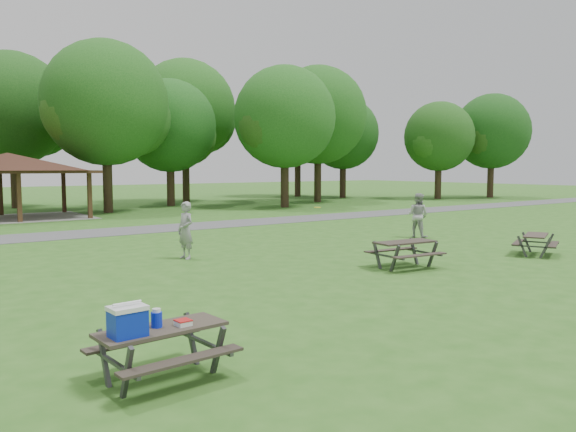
# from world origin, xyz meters

# --- Properties ---
(ground) EXTENTS (160.00, 160.00, 0.00)m
(ground) POSITION_xyz_m (0.00, 0.00, 0.00)
(ground) COLOR #2D611B
(ground) RESTS_ON ground
(asphalt_path) EXTENTS (120.00, 3.20, 0.02)m
(asphalt_path) POSITION_xyz_m (0.00, 14.00, 0.01)
(asphalt_path) COLOR #4D4D50
(asphalt_path) RESTS_ON ground
(pavilion) EXTENTS (8.60, 7.01, 3.76)m
(pavilion) POSITION_xyz_m (-4.00, 24.00, 3.06)
(pavilion) COLOR #3E2316
(pavilion) RESTS_ON ground
(tree_row_e) EXTENTS (8.40, 8.00, 11.02)m
(tree_row_e) POSITION_xyz_m (2.10, 25.03, 6.78)
(tree_row_e) COLOR black
(tree_row_e) RESTS_ON ground
(tree_row_f) EXTENTS (7.35, 7.00, 9.55)m
(tree_row_f) POSITION_xyz_m (8.09, 28.53, 5.84)
(tree_row_f) COLOR #322016
(tree_row_f) RESTS_ON ground
(tree_row_g) EXTENTS (7.77, 7.40, 10.25)m
(tree_row_g) POSITION_xyz_m (14.09, 22.03, 6.33)
(tree_row_g) COLOR black
(tree_row_g) RESTS_ON ground
(tree_row_h) EXTENTS (8.61, 8.20, 11.37)m
(tree_row_h) POSITION_xyz_m (20.10, 25.53, 7.03)
(tree_row_h) COLOR black
(tree_row_h) RESTS_ON ground
(tree_row_i) EXTENTS (7.14, 6.80, 9.52)m
(tree_row_i) POSITION_xyz_m (26.08, 29.03, 5.91)
(tree_row_i) COLOR black
(tree_row_i) RESTS_ON ground
(tree_row_j) EXTENTS (6.72, 6.40, 8.96)m
(tree_row_j) POSITION_xyz_m (32.08, 22.53, 5.56)
(tree_row_j) COLOR black
(tree_row_j) RESTS_ON ground
(tree_deep_b) EXTENTS (8.40, 8.00, 11.13)m
(tree_deep_b) POSITION_xyz_m (-1.90, 33.03, 6.89)
(tree_deep_b) COLOR #301E15
(tree_deep_b) RESTS_ON ground
(tree_deep_c) EXTENTS (8.82, 8.40, 11.90)m
(tree_deep_c) POSITION_xyz_m (11.10, 32.03, 7.44)
(tree_deep_c) COLOR #2F2115
(tree_deep_c) RESTS_ON ground
(tree_deep_d) EXTENTS (8.40, 8.00, 11.27)m
(tree_deep_d) POSITION_xyz_m (24.10, 33.53, 7.03)
(tree_deep_d) COLOR black
(tree_deep_d) RESTS_ON ground
(tree_flank_right) EXTENTS (7.56, 7.20, 9.97)m
(tree_flank_right) POSITION_xyz_m (38.09, 21.03, 6.15)
(tree_flank_right) COLOR black
(tree_flank_right) RESTS_ON ground
(picnic_table_near) EXTENTS (1.85, 1.52, 1.23)m
(picnic_table_near) POSITION_xyz_m (-7.26, -4.05, 0.70)
(picnic_table_near) COLOR #312A23
(picnic_table_near) RESTS_ON ground
(picnic_table_middle) EXTENTS (2.02, 1.69, 0.81)m
(picnic_table_middle) POSITION_xyz_m (2.23, -0.10, 0.60)
(picnic_table_middle) COLOR #2D2620
(picnic_table_middle) RESTS_ON ground
(picnic_table_far) EXTENTS (2.05, 1.89, 0.72)m
(picnic_table_far) POSITION_xyz_m (7.59, -1.08, 0.53)
(picnic_table_far) COLOR #322924
(picnic_table_far) RESTS_ON ground
(frisbee_in_flight) EXTENTS (0.33, 0.33, 0.02)m
(frisbee_in_flight) POSITION_xyz_m (2.95, 4.82, 1.46)
(frisbee_in_flight) COLOR yellow
(frisbee_in_flight) RESTS_ON ground
(frisbee_thrower) EXTENTS (0.53, 0.73, 1.85)m
(frisbee_thrower) POSITION_xyz_m (-2.21, 5.18, 0.92)
(frisbee_thrower) COLOR gray
(frisbee_thrower) RESTS_ON ground
(frisbee_catcher) EXTENTS (0.88, 1.04, 1.86)m
(frisbee_catcher) POSITION_xyz_m (8.11, 4.45, 0.93)
(frisbee_catcher) COLOR #A5A5A8
(frisbee_catcher) RESTS_ON ground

